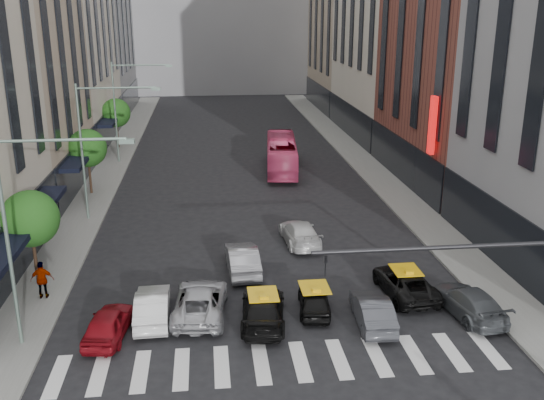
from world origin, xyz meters
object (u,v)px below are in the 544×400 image
object	(u,v)px
streetlamp_near	(29,214)
car_red	(108,323)
taxi_left	(263,309)
pedestrian_far	(42,280)
taxi_center	(314,300)
car_white_front	(152,306)
streetlamp_mid	(95,134)
streetlamp_far	(125,99)
bus	(282,154)

from	to	relation	value
streetlamp_near	car_red	world-z (taller)	streetlamp_near
taxi_left	pedestrian_far	world-z (taller)	pedestrian_far
taxi_center	car_red	bearing A→B (deg)	14.90
car_red	car_white_front	bearing A→B (deg)	-135.61
car_white_front	taxi_center	world-z (taller)	car_white_front
streetlamp_mid	car_red	distance (m)	16.76
car_white_front	taxi_center	size ratio (longest dim) A/B	1.19
taxi_left	streetlamp_near	bearing A→B (deg)	11.17
streetlamp_far	car_white_front	xyz separation A→B (m)	(4.43, -30.36, -5.20)
streetlamp_far	car_red	bearing A→B (deg)	-85.23
streetlamp_mid	streetlamp_near	bearing A→B (deg)	-90.00
car_white_front	streetlamp_far	bearing A→B (deg)	-83.37
car_red	taxi_left	size ratio (longest dim) A/B	0.82
streetlamp_far	taxi_center	xyz separation A→B (m)	(11.94, -30.37, -5.29)
car_red	bus	xyz separation A→B (m)	(11.01, 27.26, 0.80)
taxi_left	pedestrian_far	xyz separation A→B (m)	(-10.47, 3.36, 0.40)
bus	car_white_front	bearing A→B (deg)	76.32
streetlamp_far	bus	bearing A→B (deg)	-18.02
car_white_front	taxi_left	distance (m)	5.08
bus	streetlamp_near	bearing A→B (deg)	69.55
streetlamp_near	taxi_center	size ratio (longest dim) A/B	2.51
streetlamp_near	bus	world-z (taller)	streetlamp_near
car_red	taxi_left	distance (m)	6.82
streetlamp_near	pedestrian_far	world-z (taller)	streetlamp_near
streetlamp_mid	pedestrian_far	bearing A→B (deg)	-94.96
taxi_left	taxi_center	size ratio (longest dim) A/B	1.34
streetlamp_far	car_white_front	size ratio (longest dim) A/B	2.10
car_red	car_white_front	xyz separation A→B (m)	(1.79, 1.34, 0.04)
taxi_left	bus	distance (m)	27.05
streetlamp_far	car_red	world-z (taller)	streetlamp_far
car_white_front	pedestrian_far	distance (m)	6.04
streetlamp_mid	taxi_center	world-z (taller)	streetlamp_mid
streetlamp_near	bus	distance (m)	31.07
streetlamp_far	car_red	size ratio (longest dim) A/B	2.30
streetlamp_mid	car_white_front	bearing A→B (deg)	-72.85
taxi_center	pedestrian_far	size ratio (longest dim) A/B	1.89
streetlamp_mid	bus	size ratio (longest dim) A/B	0.85
streetlamp_mid	taxi_left	bearing A→B (deg)	-58.06
car_red	taxi_left	world-z (taller)	taxi_left
streetlamp_far	streetlamp_mid	bearing A→B (deg)	-90.00
bus	pedestrian_far	xyz separation A→B (m)	(-14.68, -23.35, -0.37)
streetlamp_far	streetlamp_near	bearing A→B (deg)	-90.00
car_red	car_white_front	size ratio (longest dim) A/B	0.91
streetlamp_near	streetlamp_far	world-z (taller)	same
streetlamp_near	car_white_front	world-z (taller)	streetlamp_near
streetlamp_mid	car_white_front	world-z (taller)	streetlamp_mid
car_white_front	bus	world-z (taller)	bus
taxi_left	taxi_center	bearing A→B (deg)	-156.64
car_red	streetlamp_far	bearing A→B (deg)	-77.81
streetlamp_mid	taxi_left	xyz separation A→B (m)	(9.44, -15.15, -5.21)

